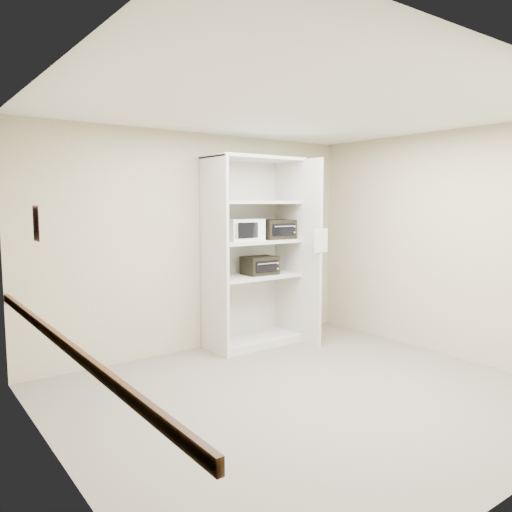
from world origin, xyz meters
TOP-DOWN VIEW (x-y plane):
  - floor at (0.00, 0.00)m, footprint 4.50×4.00m
  - ceiling at (0.00, 0.00)m, footprint 4.50×4.00m
  - wall_back at (0.00, 2.00)m, footprint 4.50×0.02m
  - wall_left at (-2.25, 0.00)m, footprint 0.02×4.00m
  - wall_right at (2.25, 0.00)m, footprint 0.02×4.00m
  - shelving_unit at (0.67, 1.70)m, footprint 1.24×0.92m
  - microwave at (0.48, 1.73)m, footprint 0.49×0.39m
  - toaster_oven_upper at (0.97, 1.67)m, footprint 0.45×0.34m
  - toaster_oven_lower at (0.71, 1.68)m, footprint 0.43×0.33m
  - paper_sign at (1.21, 1.07)m, footprint 0.23×0.02m
  - chair_rail at (-2.23, 0.00)m, footprint 0.04×3.98m
  - wall_poster at (-2.24, 0.54)m, footprint 0.01×0.19m

SIDE VIEW (x-z plane):
  - floor at x=0.00m, z-range -0.01..0.01m
  - chair_rail at x=-2.23m, z-range 0.86..0.94m
  - toaster_oven_lower at x=0.71m, z-range 0.92..1.15m
  - shelving_unit at x=0.67m, z-range -0.08..2.34m
  - wall_back at x=0.00m, z-range 0.00..2.70m
  - wall_left at x=-2.25m, z-range 0.00..2.70m
  - wall_right at x=2.25m, z-range 0.00..2.70m
  - paper_sign at x=1.21m, z-range 1.23..1.52m
  - toaster_oven_upper at x=0.97m, z-range 1.37..1.62m
  - microwave at x=0.48m, z-range 1.37..1.64m
  - wall_poster at x=-2.24m, z-range 1.56..1.83m
  - ceiling at x=0.00m, z-range 2.70..2.71m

